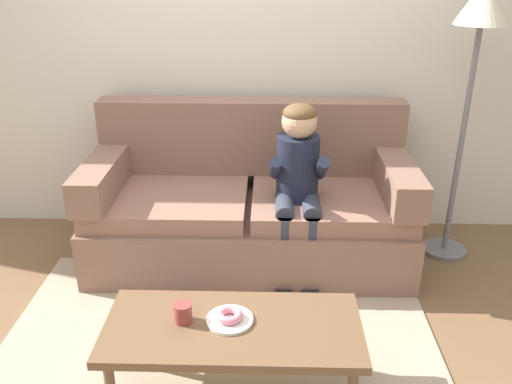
{
  "coord_description": "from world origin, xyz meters",
  "views": [
    {
      "loc": [
        0.26,
        -2.36,
        1.91
      ],
      "look_at": [
        0.18,
        0.45,
        0.65
      ],
      "focal_mm": 37.85,
      "sensor_mm": 36.0,
      "label": 1
    }
  ],
  "objects_px": {
    "mug": "(183,313)",
    "person_child": "(298,176)",
    "coffee_table": "(233,333)",
    "toy_controller": "(170,320)",
    "floor_lamp": "(479,36)",
    "couch": "(250,207)",
    "donut": "(230,315)"
  },
  "relations": [
    {
      "from": "person_child",
      "to": "mug",
      "type": "bearing_deg",
      "value": -117.09
    },
    {
      "from": "donut",
      "to": "coffee_table",
      "type": "bearing_deg",
      "value": -59.03
    },
    {
      "from": "donut",
      "to": "floor_lamp",
      "type": "relative_size",
      "value": 0.07
    },
    {
      "from": "couch",
      "to": "donut",
      "type": "distance_m",
      "value": 1.28
    },
    {
      "from": "coffee_table",
      "to": "person_child",
      "type": "bearing_deg",
      "value": 73.33
    },
    {
      "from": "couch",
      "to": "person_child",
      "type": "distance_m",
      "value": 0.48
    },
    {
      "from": "floor_lamp",
      "to": "mug",
      "type": "bearing_deg",
      "value": -139.58
    },
    {
      "from": "person_child",
      "to": "toy_controller",
      "type": "xyz_separation_m",
      "value": [
        -0.72,
        -0.56,
        -0.65
      ]
    },
    {
      "from": "mug",
      "to": "toy_controller",
      "type": "distance_m",
      "value": 0.68
    },
    {
      "from": "toy_controller",
      "to": "floor_lamp",
      "type": "relative_size",
      "value": 0.13
    },
    {
      "from": "couch",
      "to": "coffee_table",
      "type": "relative_size",
      "value": 1.81
    },
    {
      "from": "person_child",
      "to": "donut",
      "type": "bearing_deg",
      "value": -107.85
    },
    {
      "from": "person_child",
      "to": "mug",
      "type": "xyz_separation_m",
      "value": [
        -0.55,
        -1.07,
        -0.22
      ]
    },
    {
      "from": "mug",
      "to": "person_child",
      "type": "bearing_deg",
      "value": 62.91
    },
    {
      "from": "mug",
      "to": "toy_controller",
      "type": "relative_size",
      "value": 0.4
    },
    {
      "from": "coffee_table",
      "to": "mug",
      "type": "bearing_deg",
      "value": 174.62
    },
    {
      "from": "person_child",
      "to": "floor_lamp",
      "type": "bearing_deg",
      "value": 15.44
    },
    {
      "from": "couch",
      "to": "toy_controller",
      "type": "bearing_deg",
      "value": -118.22
    },
    {
      "from": "coffee_table",
      "to": "floor_lamp",
      "type": "height_order",
      "value": "floor_lamp"
    },
    {
      "from": "donut",
      "to": "couch",
      "type": "bearing_deg",
      "value": 88.1
    },
    {
      "from": "toy_controller",
      "to": "floor_lamp",
      "type": "distance_m",
      "value": 2.42
    },
    {
      "from": "floor_lamp",
      "to": "toy_controller",
      "type": "bearing_deg",
      "value": -154.18
    },
    {
      "from": "couch",
      "to": "mug",
      "type": "xyz_separation_m",
      "value": [
        -0.25,
        -1.28,
        0.1
      ]
    },
    {
      "from": "toy_controller",
      "to": "floor_lamp",
      "type": "height_order",
      "value": "floor_lamp"
    },
    {
      "from": "toy_controller",
      "to": "couch",
      "type": "bearing_deg",
      "value": 87.98
    },
    {
      "from": "donut",
      "to": "mug",
      "type": "xyz_separation_m",
      "value": [
        -0.2,
        -0.01,
        0.01
      ]
    },
    {
      "from": "donut",
      "to": "toy_controller",
      "type": "relative_size",
      "value": 0.53
    },
    {
      "from": "couch",
      "to": "floor_lamp",
      "type": "xyz_separation_m",
      "value": [
        1.34,
        0.08,
        1.1
      ]
    },
    {
      "from": "coffee_table",
      "to": "mug",
      "type": "height_order",
      "value": "mug"
    },
    {
      "from": "donut",
      "to": "toy_controller",
      "type": "height_order",
      "value": "donut"
    },
    {
      "from": "toy_controller",
      "to": "mug",
      "type": "bearing_deg",
      "value": -45.01
    },
    {
      "from": "mug",
      "to": "toy_controller",
      "type": "height_order",
      "value": "mug"
    }
  ]
}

